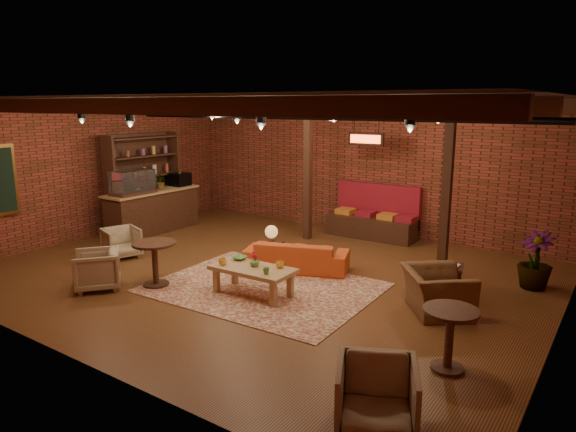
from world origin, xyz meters
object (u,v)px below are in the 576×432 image
Objects in this scene: round_table_left at (155,256)px; side_table_book at (448,268)px; armchair_a at (121,241)px; sofa at (297,256)px; armchair_b at (97,268)px; round_table_right at (450,330)px; armchair_far at (377,395)px; coffee_table at (252,270)px; armchair_right at (437,284)px; plant_tall at (542,203)px; side_table_lamp at (271,235)px.

side_table_book is (4.35, 2.37, -0.04)m from round_table_left.
round_table_left is 2.05m from armchair_a.
armchair_a reaches higher than sofa.
armchair_a is at bearing 1.11° from sofa.
armchair_b is (-0.71, -0.67, -0.16)m from round_table_left.
armchair_far reaches higher than round_table_right.
coffee_table is 1.37× the size of armchair_right.
armchair_b reaches higher than coffee_table.
round_table_left is 1.36× the size of side_table_book.
round_table_left reaches higher than armchair_b.
round_table_left is (-1.66, -0.61, 0.11)m from coffee_table.
armchair_right reaches higher than side_table_book.
sofa is 2.53× the size of round_table_right.
armchair_a is 7.21m from armchair_far.
side_table_book is 0.74× the size of armchair_far.
armchair_far is (6.81, -2.35, 0.05)m from armchair_a.
armchair_a is 7.06m from round_table_right.
plant_tall is (7.36, 2.82, 1.16)m from armchair_a.
armchair_far is at bearing -34.10° from coffee_table.
plant_tall reaches higher than armchair_far.
armchair_far is at bearing -96.01° from plant_tall.
side_table_lamp is at bearing 65.39° from round_table_left.
coffee_table is at bearing 71.74° from armchair_right.
armchair_a is at bearing -154.79° from side_table_lamp.
armchair_right is at bearing -83.88° from side_table_book.
plant_tall reaches higher than round_table_left.
coffee_table is at bearing -72.96° from armchair_a.
armchair_right is 0.77m from side_table_book.
round_table_right is 1.59m from armchair_far.
side_table_book is 0.75× the size of round_table_right.
round_table_right is (5.12, -0.02, -0.02)m from round_table_left.
sofa is 3.39× the size of side_table_book.
plant_tall reaches higher than coffee_table.
coffee_table is at bearing 20.24° from round_table_left.
armchair_far reaches higher than side_table_book.
side_table_lamp reaches higher than round_table_right.
armchair_b reaches higher than armchair_a.
side_table_lamp is 1.02× the size of round_table_left.
armchair_right reaches higher than armchair_b.
round_table_right is at bearing 57.41° from armchair_far.
round_table_left is 4.95m from side_table_book.
armchair_a is 0.93× the size of armchair_b.
plant_tall is at bearing 58.76° from armchair_far.
sofa is 3.58m from armchair_b.
round_table_right reaches higher than side_table_book.
round_table_right is at bearing -0.22° from round_table_left.
coffee_table is 1.91× the size of armchair_b.
side_table_book is (3.39, 0.26, -0.11)m from side_table_lamp.
plant_tall is (3.80, 2.97, 1.08)m from coffee_table.
side_table_lamp reaches higher than armchair_far.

